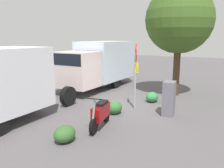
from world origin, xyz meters
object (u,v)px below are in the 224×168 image
Objects in this scene: stop_sign at (136,66)px; utility_cabinet at (169,98)px; box_truck_near at (98,63)px; street_tree at (179,20)px; bike_rack_hoop at (176,93)px; motorcycle at (101,113)px.

stop_sign is 1.96m from utility_cabinet.
box_truck_near is at bearing -122.04° from utility_cabinet.
stop_sign is 4.08m from street_tree.
box_truck_near is 6.16m from utility_cabinet.
motorcycle is at bearing -11.08° from bike_rack_hoop.
utility_cabinet is at bearing 7.40° from bike_rack_hoop.
box_truck_near is 6.61m from motorcycle.
street_tree is at bearing 162.19° from stop_sign.
utility_cabinet reaches higher than bike_rack_hoop.
stop_sign is (-2.58, 0.27, 1.37)m from motorcycle.
stop_sign reaches higher than bike_rack_hoop.
box_truck_near reaches higher than bike_rack_hoop.
motorcycle is 1.30× the size of utility_cabinet.
box_truck_near is at bearing -157.99° from motorcycle.
box_truck_near is 2.61× the size of stop_sign.
street_tree is 4.87m from utility_cabinet.
street_tree is (-0.33, 4.70, 2.40)m from box_truck_near.
utility_cabinet reaches higher than motorcycle.
motorcycle is at bearing -37.50° from utility_cabinet.
bike_rack_hoop is at bearing 165.68° from stop_sign.
motorcycle is 2.98m from utility_cabinet.
bike_rack_hoop is (-3.91, 1.00, -1.89)m from stop_sign.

